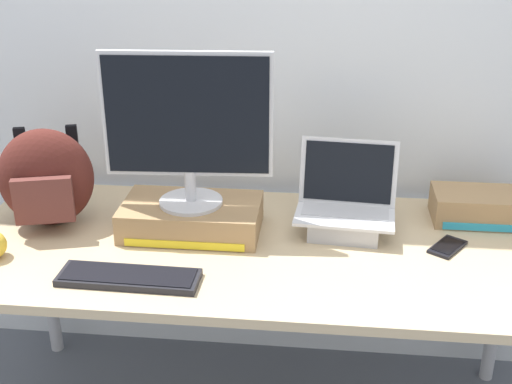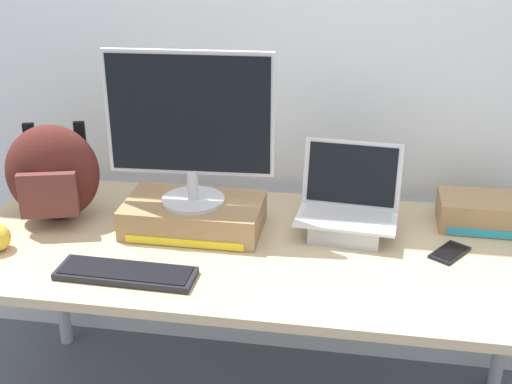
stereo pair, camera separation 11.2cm
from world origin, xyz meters
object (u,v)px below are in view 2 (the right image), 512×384
(cell_phone, at_px, (450,252))
(toner_box_yellow, at_px, (194,215))
(messenger_backpack, at_px, (53,174))
(toner_box_cyan, at_px, (488,213))
(desktop_monitor, at_px, (190,125))
(open_laptop, at_px, (347,216))
(external_keyboard, at_px, (126,273))

(cell_phone, bearing_deg, toner_box_yellow, -147.97)
(messenger_backpack, relative_size, toner_box_cyan, 1.07)
(toner_box_yellow, bearing_deg, desktop_monitor, -85.34)
(desktop_monitor, distance_m, open_laptop, 0.58)
(toner_box_yellow, xyz_separation_m, open_laptop, (0.49, 0.06, 0.01))
(external_keyboard, bearing_deg, cell_phone, 18.47)
(messenger_backpack, bearing_deg, open_laptop, -11.97)
(cell_phone, bearing_deg, toner_box_cyan, 91.74)
(toner_box_yellow, distance_m, external_keyboard, 0.35)
(external_keyboard, bearing_deg, desktop_monitor, 70.95)
(cell_phone, bearing_deg, desktop_monitor, -147.89)
(external_keyboard, bearing_deg, open_laptop, 33.09)
(toner_box_yellow, xyz_separation_m, external_keyboard, (-0.12, -0.32, -0.04))
(open_laptop, height_order, messenger_backpack, messenger_backpack)
(messenger_backpack, bearing_deg, external_keyboard, -57.81)
(toner_box_cyan, bearing_deg, external_keyboard, -154.75)
(external_keyboard, distance_m, messenger_backpack, 0.51)
(toner_box_yellow, xyz_separation_m, messenger_backpack, (-0.47, 0.00, 0.11))
(messenger_backpack, bearing_deg, desktop_monitor, -15.60)
(toner_box_yellow, bearing_deg, messenger_backpack, 179.76)
(open_laptop, distance_m, cell_phone, 0.33)
(open_laptop, xyz_separation_m, external_keyboard, (-0.61, -0.38, -0.05))
(toner_box_cyan, bearing_deg, toner_box_yellow, -169.31)
(toner_box_yellow, height_order, toner_box_cyan, toner_box_cyan)
(open_laptop, height_order, cell_phone, open_laptop)
(open_laptop, height_order, external_keyboard, open_laptop)
(desktop_monitor, xyz_separation_m, cell_phone, (0.81, -0.03, -0.35))
(messenger_backpack, bearing_deg, cell_phone, -16.88)
(open_laptop, xyz_separation_m, cell_phone, (0.32, -0.09, -0.05))
(cell_phone, bearing_deg, open_laptop, -161.73)
(toner_box_yellow, height_order, messenger_backpack, messenger_backpack)
(cell_phone, bearing_deg, external_keyboard, -128.20)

